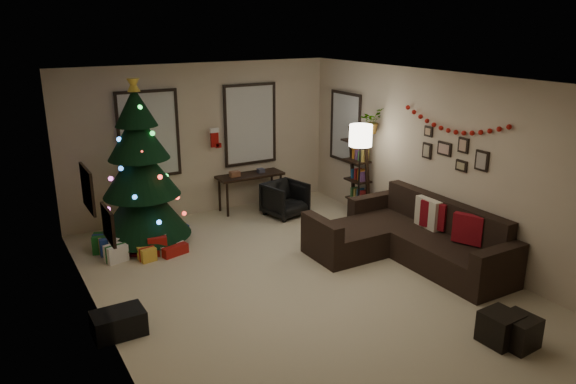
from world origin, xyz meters
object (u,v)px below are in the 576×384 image
at_px(sofa, 408,240).
at_px(desk, 250,178).
at_px(bookshelf, 359,174).
at_px(desk_chair, 285,199).
at_px(christmas_tree, 141,175).

height_order(sofa, desk, sofa).
distance_m(sofa, bookshelf, 1.97).
xyz_separation_m(sofa, bookshelf, (0.46, 1.85, 0.50)).
bearing_deg(bookshelf, desk_chair, 148.84).
bearing_deg(desk_chair, sofa, -88.22).
relative_size(sofa, bookshelf, 1.69).
bearing_deg(christmas_tree, desk_chair, -0.47).
relative_size(desk, bookshelf, 0.77).
distance_m(sofa, desk, 3.35).
bearing_deg(bookshelf, desk, 138.32).
xyz_separation_m(sofa, desk_chair, (-0.66, 2.53, 0.03)).
distance_m(sofa, desk_chair, 2.61).
distance_m(christmas_tree, sofa, 4.18).
xyz_separation_m(desk_chair, bookshelf, (1.12, -0.68, 0.47)).
distance_m(christmas_tree, bookshelf, 3.74).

